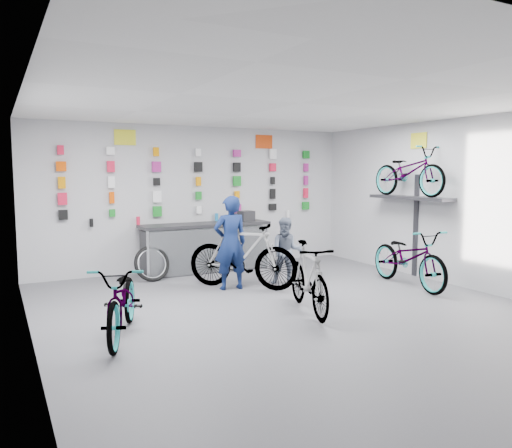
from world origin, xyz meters
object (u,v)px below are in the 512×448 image
clerk (230,243)px  bike_right (409,257)px  counter (206,248)px  bike_left (123,300)px  bike_center (308,278)px  bike_service (242,255)px  customer (287,251)px

clerk → bike_right: bearing=161.5°
counter → bike_right: bearing=-47.8°
bike_left → clerk: bearing=58.9°
bike_center → bike_service: size_ratio=0.86×
bike_center → bike_service: bike_service is taller
bike_service → clerk: size_ratio=1.22×
bike_right → bike_service: bike_service is taller
clerk → customer: size_ratio=1.34×
bike_right → bike_service: bearing=162.3°
counter → bike_right: 4.01m
bike_center → counter: bearing=108.6°
bike_service → clerk: 0.31m
bike_right → bike_service: (-2.70, 1.25, 0.08)m
bike_left → customer: size_ratio=1.47×
bike_right → counter: bearing=139.2°
bike_center → customer: (0.67, 1.70, 0.10)m
bike_right → bike_center: bearing=-160.5°
bike_service → customer: (0.85, -0.10, 0.01)m
bike_left → bike_right: bearing=26.2°
bike_right → clerk: size_ratio=1.22×
counter → clerk: clerk is taller
bike_center → bike_right: bike_right is taller
bike_center → bike_left: bearing=-167.3°
bike_left → clerk: (2.26, 1.71, 0.35)m
customer → counter: bearing=142.8°
counter → clerk: (-0.22, -1.67, 0.33)m
bike_left → bike_center: bike_center is taller
clerk → customer: (1.06, -0.16, -0.21)m
bike_service → customer: customer is taller
bike_left → customer: 3.66m
counter → clerk: bearing=-97.5°
counter → customer: 2.01m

